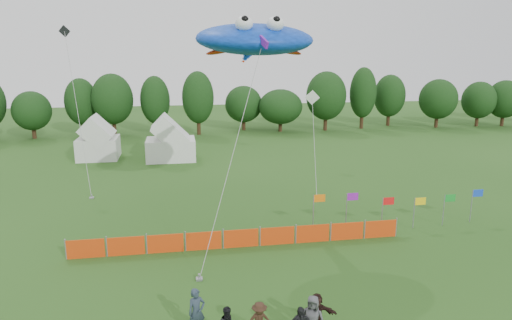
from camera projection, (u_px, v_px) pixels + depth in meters
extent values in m
cylinder|color=#382314|center=(34.00, 131.00, 56.33)|extent=(0.50, 0.50, 1.91)
ellipsoid|color=black|center=(32.00, 111.00, 55.77)|extent=(4.61, 4.61, 4.30)
cylinder|color=#382314|center=(83.00, 126.00, 58.83)|extent=(0.50, 0.50, 2.38)
ellipsoid|color=black|center=(81.00, 102.00, 58.13)|extent=(4.09, 4.09, 5.35)
cylinder|color=#382314|center=(114.00, 125.00, 58.68)|extent=(0.50, 0.50, 2.57)
ellipsoid|color=black|center=(112.00, 99.00, 57.92)|extent=(5.20, 5.20, 5.79)
cylinder|color=#382314|center=(156.00, 125.00, 59.51)|extent=(0.50, 0.50, 2.46)
ellipsoid|color=black|center=(155.00, 100.00, 58.79)|extent=(3.78, 3.78, 5.55)
cylinder|color=#382314|center=(199.00, 124.00, 59.05)|extent=(0.50, 0.50, 2.66)
ellipsoid|color=black|center=(198.00, 97.00, 58.26)|extent=(4.05, 4.05, 5.99)
cylinder|color=#382314|center=(244.00, 123.00, 62.67)|extent=(0.50, 0.50, 1.98)
ellipsoid|color=black|center=(244.00, 104.00, 62.09)|extent=(5.06, 5.06, 4.46)
cylinder|color=#382314|center=(280.00, 125.00, 61.58)|extent=(0.50, 0.50, 1.86)
ellipsoid|color=black|center=(280.00, 107.00, 61.03)|extent=(5.86, 5.86, 4.18)
cylinder|color=#382314|center=(325.00, 121.00, 62.36)|extent=(0.50, 0.50, 2.62)
ellipsoid|color=black|center=(326.00, 96.00, 61.58)|extent=(5.41, 5.41, 5.89)
cylinder|color=#382314|center=(362.00, 119.00, 63.84)|extent=(0.50, 0.50, 2.78)
ellipsoid|color=black|center=(363.00, 93.00, 63.02)|extent=(3.67, 3.67, 6.26)
cylinder|color=#382314|center=(388.00, 117.00, 66.51)|extent=(0.50, 0.50, 2.42)
ellipsoid|color=black|center=(390.00, 96.00, 65.79)|extent=(4.46, 4.46, 5.44)
cylinder|color=#382314|center=(436.00, 120.00, 64.89)|extent=(0.50, 0.50, 2.24)
ellipsoid|color=black|center=(438.00, 99.00, 64.23)|extent=(5.26, 5.26, 5.03)
cylinder|color=#382314|center=(477.00, 119.00, 65.98)|extent=(0.50, 0.50, 2.10)
ellipsoid|color=black|center=(479.00, 100.00, 65.36)|extent=(4.74, 4.74, 4.73)
cylinder|color=#382314|center=(502.00, 119.00, 66.15)|extent=(0.50, 0.50, 2.16)
ellipsoid|color=black|center=(505.00, 99.00, 65.52)|extent=(4.88, 4.88, 4.87)
cube|color=silver|center=(99.00, 148.00, 45.46)|extent=(3.85, 3.85, 2.12)
cube|color=white|center=(171.00, 149.00, 44.98)|extent=(4.72, 3.77, 2.07)
cube|color=red|center=(85.00, 249.00, 23.21)|extent=(1.90, 0.06, 1.00)
cube|color=red|center=(126.00, 246.00, 23.54)|extent=(1.90, 0.06, 1.00)
cube|color=red|center=(165.00, 243.00, 23.87)|extent=(1.90, 0.06, 1.00)
cube|color=red|center=(204.00, 241.00, 24.20)|extent=(1.90, 0.06, 1.00)
cube|color=red|center=(241.00, 238.00, 24.53)|extent=(1.90, 0.06, 1.00)
cube|color=red|center=(277.00, 236.00, 24.86)|extent=(1.90, 0.06, 1.00)
cube|color=red|center=(312.00, 234.00, 25.20)|extent=(1.90, 0.06, 1.00)
cube|color=red|center=(347.00, 231.00, 25.53)|extent=(1.90, 0.06, 1.00)
cube|color=red|center=(380.00, 229.00, 25.86)|extent=(1.90, 0.06, 1.00)
cylinder|color=gray|center=(313.00, 213.00, 26.76)|extent=(0.06, 0.06, 2.19)
cube|color=orange|center=(319.00, 198.00, 26.63)|extent=(0.70, 0.02, 0.45)
cylinder|color=gray|center=(346.00, 211.00, 27.00)|extent=(0.06, 0.06, 2.21)
cube|color=purple|center=(353.00, 197.00, 26.86)|extent=(0.70, 0.02, 0.45)
cylinder|color=gray|center=(382.00, 214.00, 26.81)|extent=(0.06, 0.06, 2.00)
cube|color=red|center=(388.00, 201.00, 26.69)|extent=(0.70, 0.02, 0.45)
cylinder|color=gray|center=(414.00, 213.00, 27.11)|extent=(0.06, 0.06, 1.90)
cube|color=yellow|center=(420.00, 201.00, 27.00)|extent=(0.70, 0.02, 0.45)
cylinder|color=gray|center=(444.00, 210.00, 27.55)|extent=(0.06, 0.06, 1.95)
cube|color=#148C26|center=(450.00, 198.00, 27.43)|extent=(0.70, 0.02, 0.45)
cylinder|color=gray|center=(471.00, 206.00, 28.09)|extent=(0.06, 0.06, 2.09)
cube|color=blue|center=(478.00, 193.00, 27.96)|extent=(0.70, 0.02, 0.45)
imported|color=#283543|center=(197.00, 312.00, 16.75)|extent=(0.78, 0.65, 1.83)
imported|color=#444448|center=(312.00, 319.00, 16.36)|extent=(1.03, 0.90, 1.78)
imported|color=black|center=(317.00, 313.00, 16.91)|extent=(1.49, 0.59, 1.57)
ellipsoid|color=blue|center=(255.00, 39.00, 24.85)|extent=(6.95, 5.53, 2.28)
sphere|color=white|center=(244.00, 24.00, 23.20)|extent=(0.91, 0.91, 0.91)
sphere|color=white|center=(275.00, 24.00, 23.47)|extent=(0.91, 0.91, 0.91)
ellipsoid|color=red|center=(223.00, 50.00, 24.91)|extent=(1.92, 0.84, 0.30)
ellipsoid|color=red|center=(285.00, 50.00, 25.49)|extent=(1.92, 0.84, 0.30)
cube|color=purple|center=(264.00, 42.00, 22.50)|extent=(0.37, 0.96, 0.70)
cylinder|color=#A5A5A5|center=(232.00, 157.00, 21.95)|extent=(3.68, 3.81, 10.69)
cube|color=gray|center=(199.00, 279.00, 21.03)|extent=(0.30, 0.30, 0.10)
cube|color=white|center=(312.00, 97.00, 42.35)|extent=(1.38, 0.38, 1.38)
cylinder|color=#A5A5A5|center=(314.00, 142.00, 37.55)|extent=(2.79, 11.02, 6.29)
cube|color=gray|center=(317.00, 199.00, 32.73)|extent=(0.30, 0.30, 0.10)
cube|color=black|center=(64.00, 31.00, 35.91)|extent=(0.95, 0.27, 0.95)
cylinder|color=#A5A5A5|center=(78.00, 111.00, 34.44)|extent=(2.22, 6.28, 11.97)
cube|color=gray|center=(92.00, 198.00, 32.96)|extent=(0.30, 0.30, 0.10)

